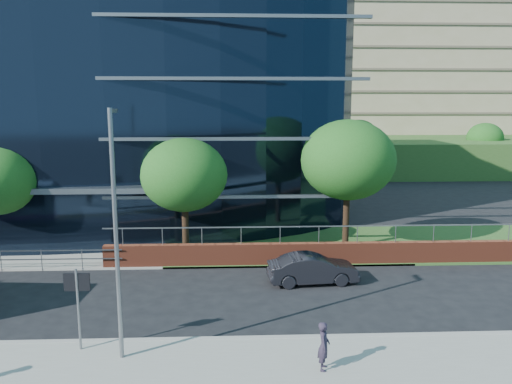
{
  "coord_description": "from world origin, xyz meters",
  "views": [
    {
      "loc": [
        9.73,
        -17.39,
        8.25
      ],
      "look_at": [
        10.79,
        8.0,
        3.77
      ],
      "focal_mm": 35.0,
      "sensor_mm": 36.0,
      "label": 1
    }
  ],
  "objects_px": {
    "tree_far_d": "(348,160)",
    "street_sign": "(77,292)",
    "tree_dist_e": "(358,137)",
    "pedestrian": "(324,346)",
    "tree_far_c": "(184,175)",
    "streetlight_east": "(116,229)",
    "parked_car": "(313,269)",
    "tree_dist_f": "(485,138)"
  },
  "relations": [
    {
      "from": "tree_far_d",
      "to": "street_sign",
      "type": "bearing_deg",
      "value": -134.78
    },
    {
      "from": "tree_dist_e",
      "to": "pedestrian",
      "type": "xyz_separation_m",
      "value": [
        -11.59,
        -43.22,
        -3.62
      ]
    },
    {
      "from": "tree_far_c",
      "to": "street_sign",
      "type": "bearing_deg",
      "value": -103.29
    },
    {
      "from": "tree_far_c",
      "to": "streetlight_east",
      "type": "height_order",
      "value": "streetlight_east"
    },
    {
      "from": "streetlight_east",
      "to": "street_sign",
      "type": "bearing_deg",
      "value": 158.64
    },
    {
      "from": "tree_dist_e",
      "to": "streetlight_east",
      "type": "height_order",
      "value": "streetlight_east"
    },
    {
      "from": "tree_far_c",
      "to": "pedestrian",
      "type": "distance_m",
      "value": 13.84
    },
    {
      "from": "streetlight_east",
      "to": "parked_car",
      "type": "bearing_deg",
      "value": 43.35
    },
    {
      "from": "tree_dist_e",
      "to": "parked_car",
      "type": "xyz_separation_m",
      "value": [
        -10.7,
        -35.28,
        -3.85
      ]
    },
    {
      "from": "streetlight_east",
      "to": "tree_far_c",
      "type": "bearing_deg",
      "value": 84.89
    },
    {
      "from": "tree_far_d",
      "to": "pedestrian",
      "type": "xyz_separation_m",
      "value": [
        -3.59,
        -13.22,
        -4.27
      ]
    },
    {
      "from": "street_sign",
      "to": "parked_car",
      "type": "bearing_deg",
      "value": 35.62
    },
    {
      "from": "street_sign",
      "to": "parked_car",
      "type": "distance_m",
      "value": 10.93
    },
    {
      "from": "tree_far_c",
      "to": "tree_dist_e",
      "type": "bearing_deg",
      "value": 61.26
    },
    {
      "from": "tree_dist_e",
      "to": "tree_far_c",
      "type": "bearing_deg",
      "value": -118.74
    },
    {
      "from": "pedestrian",
      "to": "tree_dist_e",
      "type": "bearing_deg",
      "value": -3.45
    },
    {
      "from": "street_sign",
      "to": "tree_far_d",
      "type": "height_order",
      "value": "tree_far_d"
    },
    {
      "from": "tree_far_c",
      "to": "tree_dist_f",
      "type": "xyz_separation_m",
      "value": [
        33.0,
        33.0,
        -0.33
      ]
    },
    {
      "from": "street_sign",
      "to": "tree_far_c",
      "type": "relative_size",
      "value": 0.43
    },
    {
      "from": "pedestrian",
      "to": "streetlight_east",
      "type": "bearing_deg",
      "value": 92.33
    },
    {
      "from": "tree_far_d",
      "to": "tree_dist_f",
      "type": "bearing_deg",
      "value": 53.13
    },
    {
      "from": "street_sign",
      "to": "parked_car",
      "type": "relative_size",
      "value": 0.67
    },
    {
      "from": "tree_far_c",
      "to": "streetlight_east",
      "type": "bearing_deg",
      "value": -95.11
    },
    {
      "from": "tree_far_c",
      "to": "tree_dist_e",
      "type": "distance_m",
      "value": 35.36
    },
    {
      "from": "street_sign",
      "to": "streetlight_east",
      "type": "distance_m",
      "value": 2.8
    },
    {
      "from": "street_sign",
      "to": "tree_far_c",
      "type": "xyz_separation_m",
      "value": [
        2.5,
        10.59,
        2.39
      ]
    },
    {
      "from": "tree_far_d",
      "to": "parked_car",
      "type": "bearing_deg",
      "value": -117.06
    },
    {
      "from": "tree_far_d",
      "to": "tree_dist_e",
      "type": "xyz_separation_m",
      "value": [
        8.0,
        30.0,
        -0.65
      ]
    },
    {
      "from": "tree_dist_f",
      "to": "streetlight_east",
      "type": "bearing_deg",
      "value": -127.58
    },
    {
      "from": "street_sign",
      "to": "tree_dist_e",
      "type": "bearing_deg",
      "value": 64.88
    },
    {
      "from": "tree_dist_f",
      "to": "streetlight_east",
      "type": "distance_m",
      "value": 55.74
    },
    {
      "from": "tree_far_c",
      "to": "tree_dist_e",
      "type": "xyz_separation_m",
      "value": [
        17.0,
        31.0,
        0.0
      ]
    },
    {
      "from": "tree_dist_e",
      "to": "streetlight_east",
      "type": "distance_m",
      "value": 45.85
    },
    {
      "from": "tree_far_c",
      "to": "tree_dist_f",
      "type": "height_order",
      "value": "tree_far_c"
    },
    {
      "from": "streetlight_east",
      "to": "parked_car",
      "type": "distance_m",
      "value": 10.72
    },
    {
      "from": "street_sign",
      "to": "tree_dist_f",
      "type": "distance_m",
      "value": 56.25
    },
    {
      "from": "street_sign",
      "to": "pedestrian",
      "type": "relative_size",
      "value": 1.82
    },
    {
      "from": "street_sign",
      "to": "parked_car",
      "type": "height_order",
      "value": "street_sign"
    },
    {
      "from": "tree_far_d",
      "to": "tree_dist_f",
      "type": "height_order",
      "value": "tree_far_d"
    },
    {
      "from": "tree_far_d",
      "to": "streetlight_east",
      "type": "relative_size",
      "value": 0.93
    },
    {
      "from": "pedestrian",
      "to": "tree_dist_f",
      "type": "bearing_deg",
      "value": -19.83
    },
    {
      "from": "tree_dist_e",
      "to": "tree_dist_f",
      "type": "height_order",
      "value": "tree_dist_e"
    }
  ]
}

